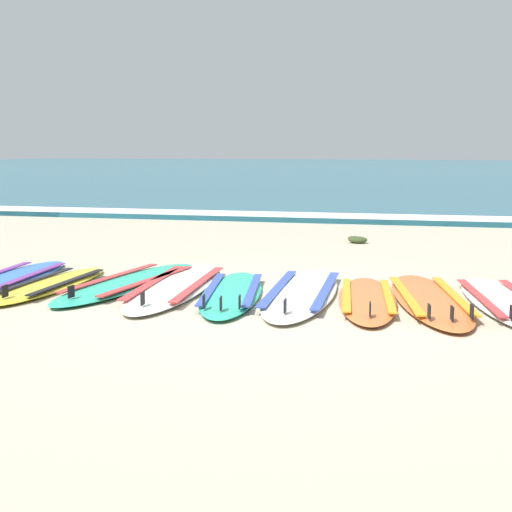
{
  "coord_description": "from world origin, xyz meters",
  "views": [
    {
      "loc": [
        1.23,
        -6.13,
        1.41
      ],
      "look_at": [
        -0.46,
        1.17,
        0.25
      ],
      "focal_mm": 49.89,
      "sensor_mm": 36.0,
      "label": 1
    }
  ],
  "objects": [
    {
      "name": "surfboard_4",
      "position": [
        -0.48,
        0.24,
        0.04
      ],
      "size": [
        0.88,
        2.25,
        0.18
      ],
      "color": "#2DB793",
      "rests_on": "ground"
    },
    {
      "name": "surfboard_1",
      "position": [
        -2.35,
        0.23,
        0.04
      ],
      "size": [
        0.56,
        2.03,
        0.18
      ],
      "color": "yellow",
      "rests_on": "ground"
    },
    {
      "name": "surfboard_7",
      "position": [
        1.35,
        0.38,
        0.04
      ],
      "size": [
        1.0,
        2.47,
        0.18
      ],
      "color": "orange",
      "rests_on": "ground"
    },
    {
      "name": "surfboard_6",
      "position": [
        0.79,
        0.26,
        0.04
      ],
      "size": [
        0.72,
        2.11,
        0.18
      ],
      "color": "orange",
      "rests_on": "ground"
    },
    {
      "name": "surfboard_8",
      "position": [
        1.99,
        0.43,
        0.04
      ],
      "size": [
        0.92,
        2.36,
        0.18
      ],
      "color": "silver",
      "rests_on": "ground"
    },
    {
      "name": "surfboard_5",
      "position": [
        0.17,
        0.41,
        0.04
      ],
      "size": [
        0.7,
        2.55,
        0.18
      ],
      "color": "silver",
      "rests_on": "ground"
    },
    {
      "name": "surfboard_2",
      "position": [
        -1.63,
        0.51,
        0.04
      ],
      "size": [
        1.01,
        2.54,
        0.18
      ],
      "color": "#2DB793",
      "rests_on": "ground"
    },
    {
      "name": "seaweed_clump_near_shoreline",
      "position": [
        0.36,
        4.3,
        0.05
      ],
      "size": [
        0.28,
        0.22,
        0.1
      ],
      "primitive_type": "ellipsoid",
      "color": "#384723",
      "rests_on": "ground"
    },
    {
      "name": "ground_plane",
      "position": [
        0.0,
        0.0,
        0.0
      ],
      "size": [
        80.0,
        80.0,
        0.0
      ],
      "primitive_type": "plane",
      "color": "#B7AD93"
    },
    {
      "name": "sea",
      "position": [
        0.0,
        36.85,
        0.05
      ],
      "size": [
        80.0,
        60.0,
        0.1
      ],
      "primitive_type": "cube",
      "color": "#23667A",
      "rests_on": "ground"
    },
    {
      "name": "surfboard_0",
      "position": [
        -2.92,
        0.4,
        0.04
      ],
      "size": [
        0.73,
        2.36,
        0.18
      ],
      "color": "#3875CC",
      "rests_on": "ground"
    },
    {
      "name": "seaweed_clump_mid_sand",
      "position": [
        0.28,
        4.59,
        0.03
      ],
      "size": [
        0.19,
        0.15,
        0.07
      ],
      "primitive_type": "ellipsoid",
      "color": "#4C4228",
      "rests_on": "ground"
    },
    {
      "name": "surfboard_3",
      "position": [
        -1.1,
        0.43,
        0.04
      ],
      "size": [
        0.79,
        2.62,
        0.18
      ],
      "color": "white",
      "rests_on": "ground"
    },
    {
      "name": "wave_foam_strip",
      "position": [
        0.0,
        7.36,
        0.06
      ],
      "size": [
        80.0,
        1.01,
        0.11
      ],
      "primitive_type": "cube",
      "color": "white",
      "rests_on": "ground"
    }
  ]
}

